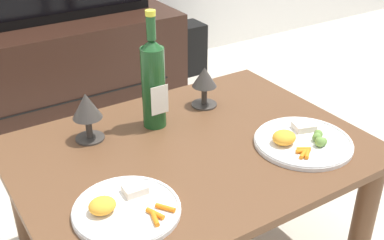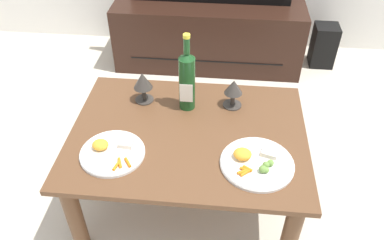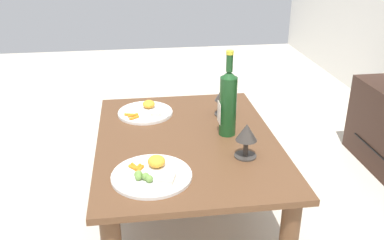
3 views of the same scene
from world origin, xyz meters
The scene contains 8 objects.
dining_table centered at (0.00, 0.00, 0.36)m, with size 1.02×0.76×0.44m.
tv_stand centered at (0.01, 1.33, 0.23)m, with size 1.32×0.50×0.46m.
floor_speaker centered at (0.85, 1.36, 0.15)m, with size 0.17×0.17×0.31m, color black.
wine_bottle centered at (-0.02, 0.18, 0.59)m, with size 0.07×0.08×0.37m.
goblet_left centered at (-0.23, 0.21, 0.54)m, with size 0.09×0.09×0.15m.
goblet_right centered at (0.19, 0.21, 0.53)m, with size 0.09×0.09×0.14m.
dinner_plate_left centered at (-0.29, -0.16, 0.45)m, with size 0.26×0.26×0.05m.
dinner_plate_right centered at (0.29, -0.16, 0.45)m, with size 0.29×0.29×0.05m.
Camera 1 is at (-0.65, -1.02, 1.20)m, focal length 45.26 mm.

